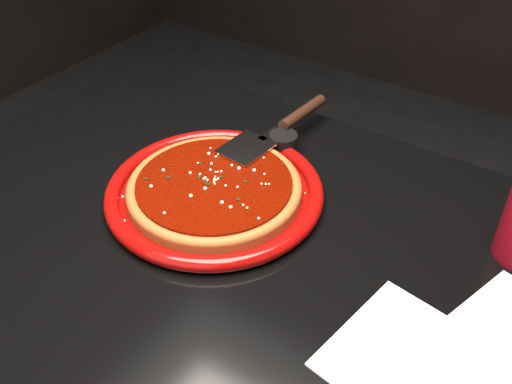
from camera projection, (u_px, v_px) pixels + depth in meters
plate at (215, 192)px, 0.92m from camera, size 0.42×0.42×0.03m
pizza_crust at (215, 190)px, 0.91m from camera, size 0.34×0.34×0.01m
pizza_crust_rim at (214, 187)px, 0.91m from camera, size 0.34×0.34×0.02m
pizza_sauce at (214, 184)px, 0.91m from camera, size 0.30×0.30×0.01m
parmesan_dusting at (214, 181)px, 0.90m from camera, size 0.24×0.24×0.01m
basil_flecks at (214, 181)px, 0.90m from camera, size 0.22×0.22×0.00m
pizza_server at (278, 128)px, 1.01m from camera, size 0.11×0.31×0.02m
napkin_a at (411, 361)px, 0.68m from camera, size 0.21×0.21×0.00m
ramekin at (283, 144)px, 1.01m from camera, size 0.06×0.06×0.04m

